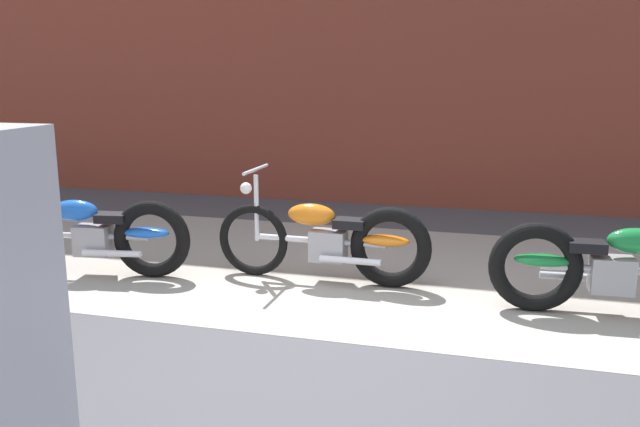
% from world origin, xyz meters
% --- Properties ---
extents(ground_plane, '(80.00, 80.00, 0.00)m').
position_xyz_m(ground_plane, '(0.00, 0.00, 0.00)').
color(ground_plane, '#47474C').
extents(sidewalk_slab, '(36.00, 3.50, 0.01)m').
position_xyz_m(sidewalk_slab, '(0.00, 1.75, 0.00)').
color(sidewalk_slab, '#9E998E').
rests_on(sidewalk_slab, ground).
extents(motorcycle_blue, '(2.00, 0.61, 1.03)m').
position_xyz_m(motorcycle_blue, '(-2.51, 0.94, 0.40)').
color(motorcycle_blue, black).
rests_on(motorcycle_blue, ground).
extents(motorcycle_orange, '(2.01, 0.58, 1.03)m').
position_xyz_m(motorcycle_orange, '(-0.34, 1.32, 0.40)').
color(motorcycle_orange, black).
rests_on(motorcycle_orange, ground).
extents(motorcycle_green, '(2.01, 0.58, 1.03)m').
position_xyz_m(motorcycle_green, '(1.86, 1.07, 0.40)').
color(motorcycle_green, black).
rests_on(motorcycle_green, ground).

